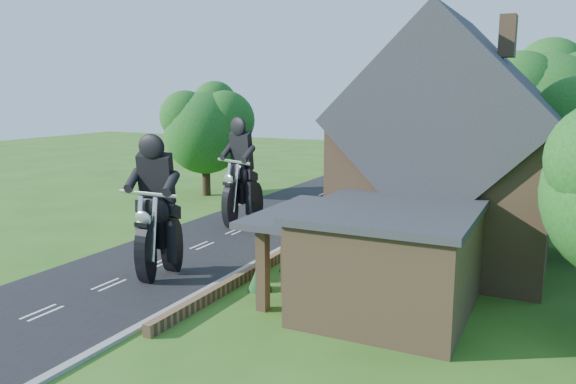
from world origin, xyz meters
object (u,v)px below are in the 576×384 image
at_px(garden_wall, 304,242).
at_px(motorcycle_follow, 242,210).
at_px(house, 449,158).
at_px(annex, 386,258).
at_px(motorcycle_lead, 159,257).

xyz_separation_m(garden_wall, motorcycle_follow, (-4.61, 2.22, 0.67)).
xyz_separation_m(garden_wall, house, (6.19, 1.00, 4.14)).
distance_m(annex, motorcycle_lead, 8.80).
bearing_deg(motorcycle_follow, annex, 164.04).
height_order(house, motorcycle_lead, house).
relative_size(motorcycle_lead, motorcycle_follow, 0.95).
distance_m(garden_wall, motorcycle_lead, 7.22).
xyz_separation_m(garden_wall, annex, (5.57, -5.80, 1.57)).
xyz_separation_m(annex, motorcycle_lead, (-8.72, -0.66, -0.94)).
relative_size(annex, motorcycle_lead, 3.95).
distance_m(garden_wall, house, 7.52).
bearing_deg(motorcycle_lead, garden_wall, -115.90).
xyz_separation_m(house, motorcycle_lead, (-9.35, -7.46, -3.51)).
bearing_deg(motorcycle_follow, house, -164.17).
relative_size(garden_wall, house, 2.15).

